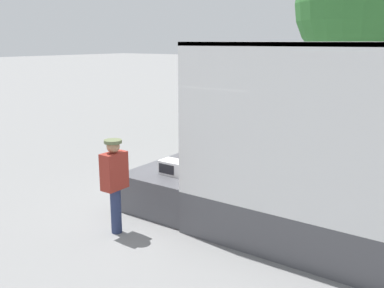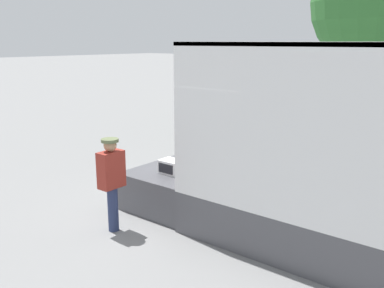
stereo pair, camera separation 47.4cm
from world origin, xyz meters
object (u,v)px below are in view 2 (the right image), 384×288
portable_generator (202,152)px  street_tree (381,2)px  worker_person (111,176)px  microwave (174,167)px

portable_generator → street_tree: (0.66, 9.27, 3.57)m
worker_person → street_tree: (0.73, 11.69, 3.51)m
worker_person → portable_generator: bearing=88.3°
street_tree → microwave: bearing=-92.8°
microwave → worker_person: size_ratio=0.33×
microwave → street_tree: 10.99m
portable_generator → worker_person: worker_person is taller
microwave → worker_person: bearing=-99.3°
portable_generator → worker_person: 2.42m
portable_generator → street_tree: bearing=85.9°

